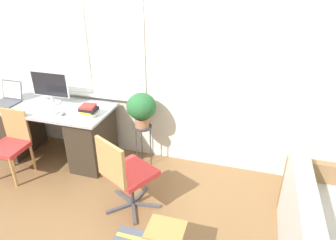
{
  "coord_description": "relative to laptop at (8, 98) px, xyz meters",
  "views": [
    {
      "loc": [
        1.58,
        -2.63,
        2.38
      ],
      "look_at": [
        0.75,
        0.18,
        0.9
      ],
      "focal_mm": 32.0,
      "sensor_mm": 36.0,
      "label": 1
    }
  ],
  "objects": [
    {
      "name": "monitor",
      "position": [
        0.59,
        0.14,
        0.17
      ],
      "size": [
        0.53,
        0.21,
        0.44
      ],
      "color": "silver",
      "rests_on": "desk"
    },
    {
      "name": "plant_stand",
      "position": [
        1.85,
        0.2,
        -0.32
      ],
      "size": [
        0.25,
        0.25,
        0.57
      ],
      "color": "#333338",
      "rests_on": "ground_plane"
    },
    {
      "name": "wall_back_with_window",
      "position": [
        1.53,
        0.47,
        0.53
      ],
      "size": [
        9.0,
        0.12,
        2.7
      ],
      "color": "silver",
      "rests_on": "ground_plane"
    },
    {
      "name": "laptop",
      "position": [
        0.0,
        0.0,
        0.0
      ],
      "size": [
        0.31,
        0.32,
        0.27
      ],
      "color": "#4C4C51",
      "rests_on": "desk"
    },
    {
      "name": "desk_chair_wooden",
      "position": [
        0.35,
        -0.47,
        -0.37
      ],
      "size": [
        0.4,
        0.41,
        0.85
      ],
      "rotation": [
        0.0,
        0.0,
        -0.0
      ],
      "color": "#B2844C",
      "rests_on": "ground_plane"
    },
    {
      "name": "desk",
      "position": [
        0.6,
        0.03,
        -0.42
      ],
      "size": [
        1.69,
        0.73,
        0.77
      ],
      "color": "#9EA3A8",
      "rests_on": "ground_plane"
    },
    {
      "name": "keyboard",
      "position": [
        0.63,
        -0.15,
        -0.05
      ],
      "size": [
        0.43,
        0.12,
        0.02
      ],
      "color": "silver",
      "rests_on": "desk"
    },
    {
      "name": "folding_stool",
      "position": [
        2.58,
        -1.18,
        -0.48
      ],
      "size": [
        0.33,
        0.28,
        0.39
      ],
      "color": "olive",
      "rests_on": "ground_plane"
    },
    {
      "name": "book_stack",
      "position": [
        1.25,
        -0.06,
        0.01
      ],
      "size": [
        0.21,
        0.19,
        0.13
      ],
      "color": "white",
      "rests_on": "desk"
    },
    {
      "name": "ground_plane",
      "position": [
        1.55,
        -0.34,
        -0.82
      ],
      "size": [
        14.0,
        14.0,
        0.0
      ],
      "primitive_type": "plane",
      "color": "brown"
    },
    {
      "name": "mouse",
      "position": [
        0.94,
        -0.14,
        -0.04
      ],
      "size": [
        0.04,
        0.07,
        0.03
      ],
      "color": "slate",
      "rests_on": "desk"
    },
    {
      "name": "office_chair_swivel",
      "position": [
        1.98,
        -0.67,
        -0.34
      ],
      "size": [
        0.62,
        0.64,
        0.91
      ],
      "rotation": [
        0.0,
        0.0,
        2.66
      ],
      "color": "#47474C",
      "rests_on": "ground_plane"
    },
    {
      "name": "potted_plant",
      "position": [
        1.85,
        0.2,
        0.01
      ],
      "size": [
        0.37,
        0.37,
        0.45
      ],
      "color": "#9E6B4C",
      "rests_on": "plant_stand"
    }
  ]
}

